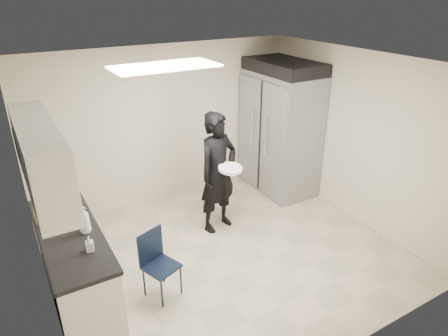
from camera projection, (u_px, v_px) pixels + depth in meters
floor at (227, 253)px, 5.57m from camera, size 4.50×4.50×0.00m
ceiling at (228, 64)px, 4.48m from camera, size 4.50×4.50×0.00m
back_wall at (166, 125)px, 6.59m from camera, size 4.50×0.00×4.50m
left_wall at (35, 217)px, 3.99m from camera, size 0.00×4.00×4.00m
right_wall at (355, 138)px, 6.06m from camera, size 0.00×4.00×4.00m
ceiling_panel at (165, 66)px, 4.53m from camera, size 1.20×0.60×0.02m
lower_counter at (75, 266)px, 4.65m from camera, size 0.60×1.90×0.86m
countertop at (69, 233)px, 4.46m from camera, size 0.64×1.95×0.05m
sink at (67, 223)px, 4.67m from camera, size 0.42×0.40×0.14m
faucet at (46, 217)px, 4.52m from camera, size 0.02×0.02×0.24m
upper_cabinets at (41, 158)px, 4.01m from camera, size 0.35×1.80×0.75m
towel_dispenser at (25, 143)px, 4.97m from camera, size 0.22×0.30×0.35m
notice_sticker_left at (36, 219)px, 4.11m from camera, size 0.00×0.12×0.07m
notice_sticker_right at (34, 213)px, 4.28m from camera, size 0.00×0.12×0.07m
commercial_fridge at (280, 133)px, 6.97m from camera, size 0.80×1.35×2.10m
fridge_compressor at (284, 67)px, 6.49m from camera, size 0.80×1.35×0.20m
folding_chair at (161, 267)px, 4.67m from camera, size 0.46×0.46×0.81m
man_tuxedo at (218, 173)px, 5.82m from camera, size 0.76×0.60×1.83m
bucket_lid at (230, 168)px, 5.59m from camera, size 0.41×0.41×0.04m
soap_bottle_a at (84, 219)px, 4.37m from camera, size 0.17×0.17×0.33m
soap_bottle_b at (89, 244)px, 4.09m from camera, size 0.09×0.09×0.17m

